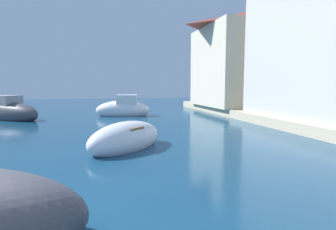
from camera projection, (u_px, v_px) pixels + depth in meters
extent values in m
ellipsoid|color=#3F3F47|center=(10.00, 113.00, 16.75)|extent=(4.60, 4.36, 1.38)
cube|color=gray|center=(6.00, 101.00, 16.85)|extent=(2.09, 2.04, 0.67)
ellipsoid|color=white|center=(126.00, 139.00, 9.01)|extent=(3.20, 3.10, 1.17)
cube|color=brown|center=(126.00, 127.00, 8.96)|extent=(1.17, 1.19, 0.08)
ellipsoid|color=white|center=(123.00, 110.00, 18.73)|extent=(3.85, 2.07, 1.35)
cube|color=white|center=(127.00, 100.00, 18.67)|extent=(1.55, 1.32, 0.65)
cube|color=beige|center=(244.00, 67.00, 21.33)|extent=(6.56, 6.74, 6.01)
pyramid|color=brown|center=(246.00, 20.00, 20.93)|extent=(6.95, 7.15, 1.18)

